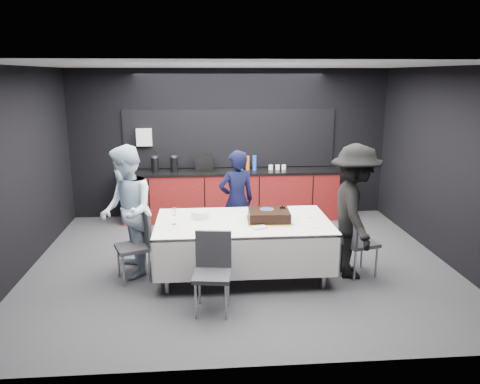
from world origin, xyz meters
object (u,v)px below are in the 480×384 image
object	(u,v)px
champagne_flute	(174,213)
person_right	(354,212)
chair_left	(138,241)
chair_near	(213,266)
person_center	(237,201)
party_table	(243,230)
cake_assembly	(269,216)
chair_right	(355,238)
person_left	(127,212)
plate_stack	(200,215)

from	to	relation	value
champagne_flute	person_right	distance (m)	2.39
chair_left	chair_near	xyz separation A→B (m)	(0.96, -0.93, 0.00)
person_center	party_table	bearing A→B (deg)	74.48
cake_assembly	chair_right	size ratio (longest dim) A/B	0.65
chair_near	person_right	size ratio (longest dim) A/B	0.51
chair_left	champagne_flute	bearing A→B (deg)	-10.57
party_table	champagne_flute	distance (m)	0.96
chair_right	chair_near	size ratio (longest dim) A/B	1.00
person_left	person_right	world-z (taller)	person_right
cake_assembly	chair_left	size ratio (longest dim) A/B	0.65
party_table	person_center	bearing A→B (deg)	90.92
chair_near	person_center	world-z (taller)	person_center
party_table	person_right	distance (m)	1.51
chair_left	person_right	distance (m)	2.90
person_center	chair_left	bearing A→B (deg)	18.25
party_table	chair_left	bearing A→B (deg)	179.78
cake_assembly	plate_stack	distance (m)	0.94
person_center	person_right	xyz separation A→B (m)	(1.50, -1.07, 0.11)
chair_near	person_left	distance (m)	1.60
cake_assembly	person_left	xyz separation A→B (m)	(-1.90, 0.19, 0.04)
plate_stack	champagne_flute	distance (m)	0.43
person_right	plate_stack	bearing A→B (deg)	87.06
party_table	chair_near	xyz separation A→B (m)	(-0.43, -0.92, -0.11)
person_left	champagne_flute	bearing A→B (deg)	53.38
chair_left	person_center	distance (m)	1.70
chair_left	chair_right	size ratio (longest dim) A/B	1.00
chair_near	person_left	xyz separation A→B (m)	(-1.12, 1.08, 0.36)
cake_assembly	person_right	bearing A→B (deg)	-4.09
chair_left	chair_right	xyz separation A→B (m)	(2.91, -0.13, 0.00)
chair_near	champagne_flute	bearing A→B (deg)	119.59
plate_stack	person_center	world-z (taller)	person_center
champagne_flute	person_center	world-z (taller)	person_center
party_table	person_center	world-z (taller)	person_center
chair_near	cake_assembly	bearing A→B (deg)	48.92
plate_stack	champagne_flute	xyz separation A→B (m)	(-0.34, -0.25, 0.11)
champagne_flute	cake_assembly	bearing A→B (deg)	2.45
chair_right	chair_near	distance (m)	2.10
person_right	person_left	bearing A→B (deg)	89.51
person_center	person_left	world-z (taller)	person_left
chair_left	person_left	xyz separation A→B (m)	(-0.16, 0.15, 0.36)
chair_right	person_center	distance (m)	1.89
party_table	champagne_flute	bearing A→B (deg)	-174.60
person_center	person_right	distance (m)	1.85
cake_assembly	chair_near	xyz separation A→B (m)	(-0.78, -0.89, -0.32)
chair_right	party_table	bearing A→B (deg)	175.39
cake_assembly	plate_stack	world-z (taller)	cake_assembly
chair_left	chair_right	world-z (taller)	same
plate_stack	chair_near	world-z (taller)	chair_near
party_table	chair_right	bearing A→B (deg)	-4.61
chair_left	chair_right	bearing A→B (deg)	-2.51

